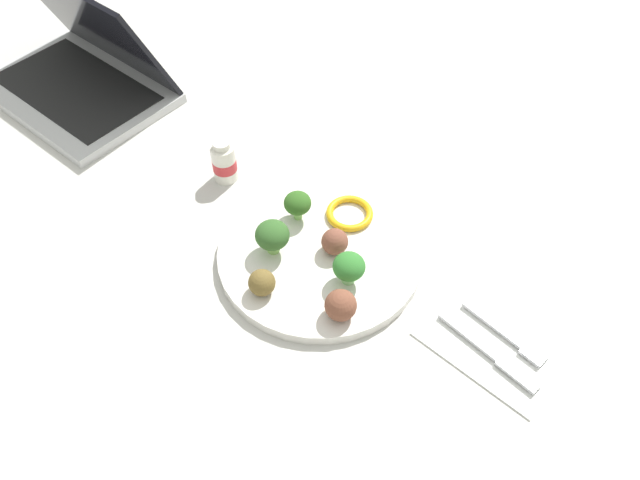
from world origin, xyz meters
TOP-DOWN VIEW (x-y plane):
  - ground_plane at (0.00, 0.00)m, footprint 4.00×4.00m
  - plate at (0.00, 0.00)m, footprint 0.28×0.28m
  - broccoli_floret_front_right at (-0.06, 0.02)m, footprint 0.04×0.04m
  - broccoli_floret_mid_right at (0.06, -0.02)m, footprint 0.04×0.04m
  - broccoli_floret_near_rim at (-0.05, -0.04)m, footprint 0.05×0.05m
  - meatball_front_right at (0.02, 0.01)m, footprint 0.04×0.04m
  - meatball_mid_left at (0.09, -0.06)m, footprint 0.04×0.04m
  - meatball_back_left at (-0.01, -0.10)m, footprint 0.04×0.04m
  - pepper_ring_near_rim at (-0.01, 0.07)m, footprint 0.09×0.09m
  - napkin at (0.25, 0.04)m, footprint 0.17×0.13m
  - fork at (0.26, 0.05)m, footprint 0.12×0.03m
  - knife at (0.26, 0.02)m, footprint 0.15×0.03m
  - yogurt_bottle at (-0.21, 0.03)m, footprint 0.04×0.04m
  - laptop at (-0.56, 0.02)m, footprint 0.32×0.23m

SIDE VIEW (x-z plane):
  - ground_plane at x=0.00m, z-range 0.00..0.00m
  - napkin at x=0.25m, z-range 0.00..0.01m
  - knife at x=0.26m, z-range 0.00..0.01m
  - fork at x=0.26m, z-range 0.00..0.01m
  - plate at x=0.00m, z-range 0.00..0.02m
  - pepper_ring_near_rim at x=-0.01m, z-range 0.02..0.03m
  - yogurt_bottle at x=-0.21m, z-range 0.00..0.07m
  - meatball_back_left at x=-0.01m, z-range 0.02..0.05m
  - meatball_front_right at x=0.02m, z-range 0.02..0.05m
  - meatball_mid_left at x=0.09m, z-range 0.02..0.06m
  - laptop at x=-0.56m, z-range -0.06..0.14m
  - broccoli_floret_front_right at x=-0.06m, z-range 0.02..0.07m
  - broccoli_floret_mid_right at x=0.06m, z-range 0.02..0.07m
  - broccoli_floret_near_rim at x=-0.05m, z-range 0.02..0.07m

